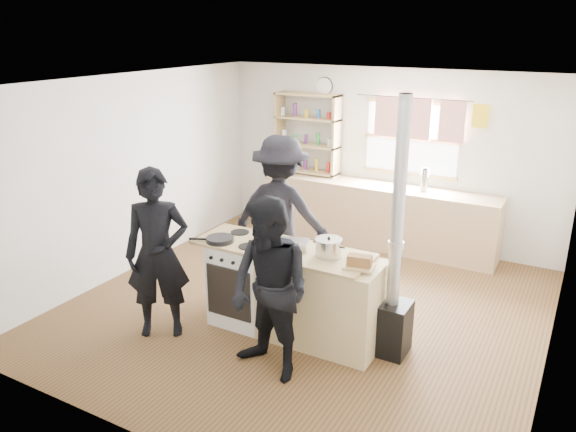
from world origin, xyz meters
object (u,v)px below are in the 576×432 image
(roast_tray, at_px, (289,244))
(flue_heater, at_px, (393,292))
(stockpot_counter, at_px, (329,247))
(bread_board, at_px, (359,263))
(person_near_right, at_px, (270,291))
(person_near_left, at_px, (158,254))
(cooking_island, at_px, (294,292))
(stockpot_stove, at_px, (269,233))
(skillet_greens, at_px, (220,239))
(person_far, at_px, (281,213))
(thermos, at_px, (424,180))

(roast_tray, distance_m, flue_heater, 1.11)
(roast_tray, xyz_separation_m, stockpot_counter, (0.43, 0.00, 0.05))
(bread_board, distance_m, person_near_right, 0.87)
(person_near_left, bearing_deg, person_near_right, -37.32)
(flue_heater, distance_m, person_near_left, 2.34)
(cooking_island, xyz_separation_m, stockpot_counter, (0.36, 0.03, 0.55))
(person_near_left, bearing_deg, roast_tray, -3.25)
(stockpot_stove, bearing_deg, skillet_greens, -146.87)
(bread_board, distance_m, person_near_left, 2.01)
(person_far, bearing_deg, stockpot_stove, 104.77)
(thermos, bearing_deg, skillet_greens, -113.47)
(skillet_greens, distance_m, person_near_right, 1.09)
(cooking_island, relative_size, stockpot_stove, 8.74)
(skillet_greens, xyz_separation_m, flue_heater, (1.76, 0.31, -0.31))
(thermos, distance_m, person_near_right, 3.52)
(roast_tray, distance_m, stockpot_counter, 0.43)
(stockpot_counter, bearing_deg, person_far, 139.04)
(thermos, height_order, bread_board, thermos)
(stockpot_stove, distance_m, stockpot_counter, 0.71)
(flue_heater, bearing_deg, stockpot_counter, -170.07)
(flue_heater, relative_size, person_far, 1.35)
(bread_board, bearing_deg, thermos, 94.46)
(bread_board, bearing_deg, stockpot_counter, 162.66)
(flue_heater, bearing_deg, person_near_left, -160.43)
(thermos, bearing_deg, cooking_island, -100.28)
(stockpot_counter, xyz_separation_m, person_near_right, (-0.21, -0.76, -0.18))
(bread_board, height_order, person_near_right, person_near_right)
(stockpot_counter, relative_size, bread_board, 0.85)
(cooking_island, height_order, person_near_left, person_near_left)
(skillet_greens, distance_m, roast_tray, 0.73)
(flue_heater, height_order, person_near_left, flue_heater)
(person_near_right, bearing_deg, stockpot_stove, 136.14)
(thermos, xyz_separation_m, stockpot_stove, (-0.85, -2.67, -0.04))
(stockpot_counter, height_order, flue_heater, flue_heater)
(cooking_island, bearing_deg, flue_heater, 8.12)
(thermos, xyz_separation_m, skillet_greens, (-1.28, -2.94, -0.10))
(roast_tray, height_order, stockpot_counter, stockpot_counter)
(person_near_left, distance_m, person_near_right, 1.36)
(stockpot_counter, bearing_deg, stockpot_stove, 174.09)
(person_near_left, bearing_deg, stockpot_counter, -10.46)
(stockpot_stove, height_order, bread_board, stockpot_stove)
(bread_board, height_order, flue_heater, flue_heater)
(cooking_island, bearing_deg, stockpot_stove, 163.47)
(roast_tray, bearing_deg, person_near_left, -149.62)
(roast_tray, distance_m, stockpot_stove, 0.29)
(skillet_greens, xyz_separation_m, bread_board, (1.50, 0.09, 0.02))
(roast_tray, relative_size, bread_board, 1.41)
(person_far, bearing_deg, person_near_left, 64.65)
(stockpot_stove, bearing_deg, person_near_left, -139.00)
(cooking_island, height_order, roast_tray, roast_tray)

